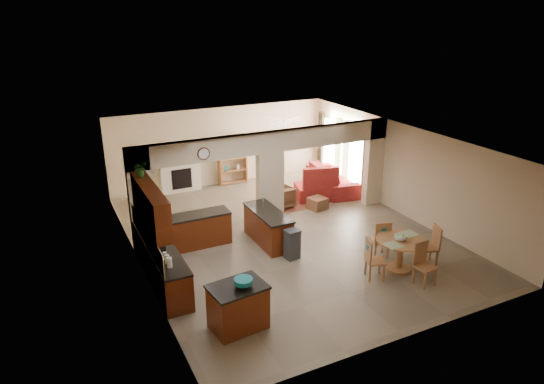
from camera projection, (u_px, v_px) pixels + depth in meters
name	position (u px, v px, depth m)	size (l,w,h in m)	color
floor	(286.00, 236.00, 13.63)	(10.00, 10.00, 0.00)	#756751
ceiling	(287.00, 140.00, 12.64)	(10.00, 10.00, 0.00)	white
wall_back	(221.00, 146.00, 17.33)	(8.00, 8.00, 0.00)	beige
wall_front	(412.00, 274.00, 8.93)	(8.00, 8.00, 0.00)	beige
wall_left	(137.00, 216.00, 11.48)	(10.00, 10.00, 0.00)	beige
wall_right	(402.00, 170.00, 14.78)	(10.00, 10.00, 0.00)	beige
partition_left_pier	(141.00, 200.00, 12.45)	(0.60, 0.25, 2.80)	beige
partition_center_pier	(270.00, 189.00, 14.08)	(0.80, 0.25, 2.20)	beige
partition_right_pier	(374.00, 162.00, 15.50)	(0.60, 0.25, 2.80)	beige
partition_header	(270.00, 142.00, 13.59)	(8.00, 0.25, 0.60)	beige
kitchen_counter	(173.00, 249.00, 11.91)	(2.52, 3.29, 1.48)	#451408
upper_cabinets	(150.00, 205.00, 10.70)	(0.35, 2.40, 0.90)	#451408
peninsula	(268.00, 227.00, 13.12)	(0.70, 1.85, 0.91)	#451408
wall_clock	(204.00, 154.00, 12.65)	(0.34, 0.34, 0.03)	#4D2519
rug	(288.00, 204.00, 15.88)	(1.60, 1.30, 0.01)	#964736
fireplace	(180.00, 175.00, 16.81)	(1.60, 0.35, 1.20)	white
shelving_unit	(233.00, 160.00, 17.50)	(1.00, 0.32, 1.80)	#A46638
window_a	(357.00, 157.00, 16.77)	(0.02, 0.90, 1.90)	white
window_b	(330.00, 145.00, 18.20)	(0.02, 0.90, 1.90)	white
glazed_door	(342.00, 155.00, 17.54)	(0.02, 0.70, 2.10)	white
drape_a_left	(366.00, 162.00, 16.25)	(0.10, 0.28, 2.30)	#402219
drape_a_right	(346.00, 153.00, 17.26)	(0.10, 0.28, 2.30)	#402219
drape_b_left	(338.00, 149.00, 17.68)	(0.10, 0.28, 2.30)	#402219
drape_b_right	(321.00, 142.00, 18.69)	(0.10, 0.28, 2.30)	#402219
ceiling_fan	(284.00, 121.00, 15.86)	(1.00, 1.00, 0.10)	white
kitchen_island	(238.00, 307.00, 9.56)	(1.18, 0.91, 0.95)	#451408
teal_bowl	(243.00, 283.00, 9.34)	(0.37, 0.37, 0.17)	#127581
trash_can	(292.00, 245.00, 12.30)	(0.34, 0.29, 0.73)	#2F2F32
dining_table	(400.00, 250.00, 11.71)	(1.20, 1.20, 0.82)	#A46638
fruit_bowl	(400.00, 237.00, 11.54)	(0.29, 0.29, 0.15)	#63AE25
sofa	(332.00, 178.00, 17.14)	(1.05, 2.68, 0.78)	maroon
chaise	(314.00, 192.00, 16.30)	(1.19, 0.97, 0.48)	maroon
armchair	(281.00, 197.00, 15.55)	(0.73, 0.75, 0.68)	maroon
ottoman	(317.00, 203.00, 15.46)	(0.51, 0.51, 0.37)	maroon
plant	(140.00, 168.00, 11.14)	(0.33, 0.29, 0.37)	#1A4412
chair_north	(381.00, 238.00, 12.26)	(0.52, 0.52, 1.02)	#A46638
chair_east	(432.00, 244.00, 11.96)	(0.53, 0.53, 1.02)	#A46638
chair_south	(423.00, 262.00, 11.12)	(0.45, 0.45, 1.02)	#A46638
chair_west	(372.00, 257.00, 11.31)	(0.54, 0.54, 1.02)	#A46638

